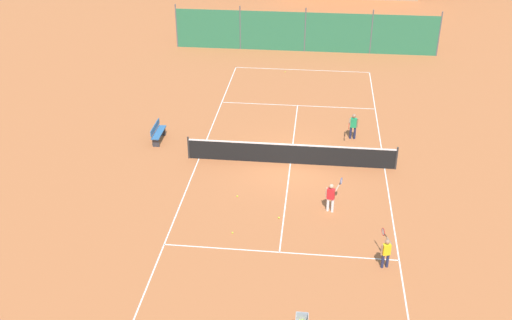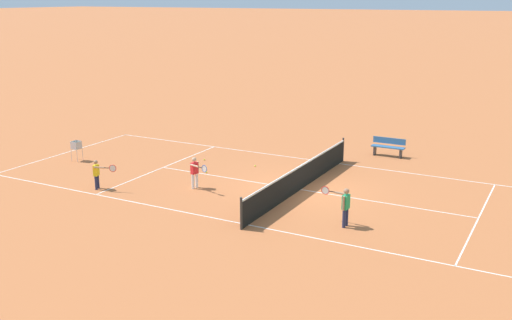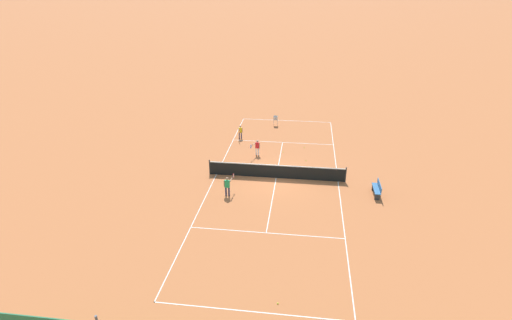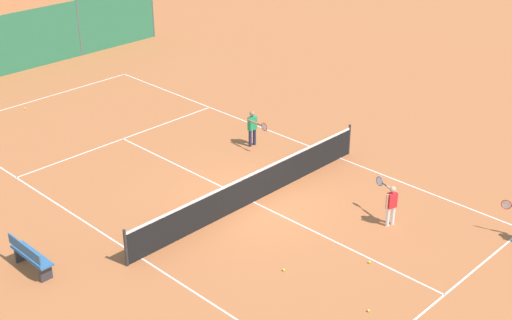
{
  "view_description": "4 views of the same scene",
  "coord_description": "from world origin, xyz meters",
  "px_view_note": "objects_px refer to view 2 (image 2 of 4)",
  "views": [
    {
      "loc": [
        1.02,
        -23.07,
        12.84
      ],
      "look_at": [
        -1.34,
        -1.73,
        1.03
      ],
      "focal_mm": 42.0,
      "sensor_mm": 36.0,
      "label": 1
    },
    {
      "loc": [
        19.74,
        8.64,
        7.06
      ],
      "look_at": [
        1.55,
        -1.08,
        1.39
      ],
      "focal_mm": 42.0,
      "sensor_mm": 36.0,
      "label": 2
    },
    {
      "loc": [
        -1.7,
        23.85,
        12.27
      ],
      "look_at": [
        1.33,
        0.3,
        1.38
      ],
      "focal_mm": 28.0,
      "sensor_mm": 36.0,
      "label": 3
    },
    {
      "loc": [
        -13.0,
        -12.8,
        10.39
      ],
      "look_at": [
        0.64,
        0.5,
        0.98
      ],
      "focal_mm": 50.0,
      "sensor_mm": 36.0,
      "label": 4
    }
  ],
  "objects_px": {
    "tennis_net": "(301,177)",
    "tennis_ball_mid_court": "(255,166)",
    "player_near_service": "(345,204)",
    "tennis_ball_alley_right": "(204,160)",
    "courtside_bench": "(388,147)",
    "tennis_ball_by_net_left": "(206,172)",
    "player_far_baseline": "(195,170)",
    "ball_hopper": "(76,146)",
    "player_far_service": "(98,172)"
  },
  "relations": [
    {
      "from": "tennis_ball_by_net_left",
      "to": "ball_hopper",
      "type": "xyz_separation_m",
      "value": [
        1.09,
        -6.08,
        0.62
      ]
    },
    {
      "from": "player_near_service",
      "to": "tennis_ball_mid_court",
      "type": "height_order",
      "value": "player_near_service"
    },
    {
      "from": "player_far_baseline",
      "to": "tennis_ball_alley_right",
      "type": "xyz_separation_m",
      "value": [
        -3.54,
        -1.9,
        -0.68
      ]
    },
    {
      "from": "tennis_net",
      "to": "player_near_service",
      "type": "xyz_separation_m",
      "value": [
        2.77,
        2.73,
        0.24
      ]
    },
    {
      "from": "player_far_service",
      "to": "tennis_net",
      "type": "bearing_deg",
      "value": 117.77
    },
    {
      "from": "tennis_ball_alley_right",
      "to": "player_far_service",
      "type": "bearing_deg",
      "value": -13.49
    },
    {
      "from": "tennis_ball_alley_right",
      "to": "courtside_bench",
      "type": "distance_m",
      "value": 8.36
    },
    {
      "from": "player_far_service",
      "to": "tennis_ball_by_net_left",
      "type": "xyz_separation_m",
      "value": [
        -3.74,
        2.43,
        -0.63
      ]
    },
    {
      "from": "player_far_service",
      "to": "ball_hopper",
      "type": "relative_size",
      "value": 1.27
    },
    {
      "from": "tennis_ball_mid_court",
      "to": "tennis_ball_by_net_left",
      "type": "relative_size",
      "value": 1.0
    },
    {
      "from": "player_far_baseline",
      "to": "player_far_service",
      "type": "bearing_deg",
      "value": -60.48
    },
    {
      "from": "tennis_net",
      "to": "player_far_service",
      "type": "distance_m",
      "value": 7.64
    },
    {
      "from": "ball_hopper",
      "to": "tennis_ball_alley_right",
      "type": "bearing_deg",
      "value": 118.73
    },
    {
      "from": "player_far_service",
      "to": "tennis_ball_mid_court",
      "type": "bearing_deg",
      "value": 145.67
    },
    {
      "from": "player_far_baseline",
      "to": "tennis_ball_alley_right",
      "type": "relative_size",
      "value": 18.38
    },
    {
      "from": "tennis_ball_by_net_left",
      "to": "tennis_ball_alley_right",
      "type": "bearing_deg",
      "value": -144.39
    },
    {
      "from": "tennis_ball_alley_right",
      "to": "player_far_baseline",
      "type": "bearing_deg",
      "value": 28.23
    },
    {
      "from": "player_far_baseline",
      "to": "tennis_net",
      "type": "bearing_deg",
      "value": 116.15
    },
    {
      "from": "player_far_service",
      "to": "courtside_bench",
      "type": "bearing_deg",
      "value": 140.1
    },
    {
      "from": "tennis_ball_alley_right",
      "to": "ball_hopper",
      "type": "bearing_deg",
      "value": -61.27
    },
    {
      "from": "player_far_service",
      "to": "tennis_ball_alley_right",
      "type": "bearing_deg",
      "value": 166.51
    },
    {
      "from": "tennis_net",
      "to": "tennis_ball_alley_right",
      "type": "distance_m",
      "value": 5.78
    },
    {
      "from": "tennis_ball_by_net_left",
      "to": "tennis_net",
      "type": "bearing_deg",
      "value": 87.61
    },
    {
      "from": "tennis_ball_alley_right",
      "to": "tennis_ball_by_net_left",
      "type": "distance_m",
      "value": 1.98
    },
    {
      "from": "player_far_service",
      "to": "tennis_ball_by_net_left",
      "type": "height_order",
      "value": "player_far_service"
    },
    {
      "from": "player_near_service",
      "to": "courtside_bench",
      "type": "distance_m",
      "value": 9.2
    },
    {
      "from": "tennis_net",
      "to": "tennis_ball_mid_court",
      "type": "distance_m",
      "value": 3.61
    },
    {
      "from": "player_far_baseline",
      "to": "ball_hopper",
      "type": "height_order",
      "value": "player_far_baseline"
    },
    {
      "from": "ball_hopper",
      "to": "player_near_service",
      "type": "bearing_deg",
      "value": 81.95
    },
    {
      "from": "tennis_net",
      "to": "player_far_baseline",
      "type": "xyz_separation_m",
      "value": [
        1.76,
        -3.58,
        0.21
      ]
    },
    {
      "from": "player_far_baseline",
      "to": "courtside_bench",
      "type": "height_order",
      "value": "player_far_baseline"
    },
    {
      "from": "courtside_bench",
      "to": "tennis_net",
      "type": "bearing_deg",
      "value": -13.47
    },
    {
      "from": "tennis_ball_by_net_left",
      "to": "player_far_baseline",
      "type": "bearing_deg",
      "value": 21.22
    },
    {
      "from": "player_near_service",
      "to": "tennis_ball_alley_right",
      "type": "xyz_separation_m",
      "value": [
        -4.56,
        -8.21,
        -0.71
      ]
    },
    {
      "from": "player_far_baseline",
      "to": "tennis_ball_by_net_left",
      "type": "relative_size",
      "value": 18.38
    },
    {
      "from": "courtside_bench",
      "to": "ball_hopper",
      "type": "bearing_deg",
      "value": -58.67
    },
    {
      "from": "ball_hopper",
      "to": "courtside_bench",
      "type": "relative_size",
      "value": 0.59
    },
    {
      "from": "tennis_net",
      "to": "tennis_ball_by_net_left",
      "type": "xyz_separation_m",
      "value": [
        -0.18,
        -4.33,
        -0.47
      ]
    },
    {
      "from": "player_near_service",
      "to": "ball_hopper",
      "type": "xyz_separation_m",
      "value": [
        -1.86,
        -13.13,
        -0.09
      ]
    },
    {
      "from": "tennis_net",
      "to": "courtside_bench",
      "type": "xyz_separation_m",
      "value": [
        -6.34,
        1.52,
        -0.05
      ]
    },
    {
      "from": "player_far_baseline",
      "to": "tennis_ball_mid_court",
      "type": "relative_size",
      "value": 18.38
    },
    {
      "from": "player_near_service",
      "to": "ball_hopper",
      "type": "distance_m",
      "value": 13.26
    },
    {
      "from": "tennis_ball_alley_right",
      "to": "tennis_ball_by_net_left",
      "type": "bearing_deg",
      "value": 35.61
    },
    {
      "from": "player_far_baseline",
      "to": "tennis_ball_alley_right",
      "type": "height_order",
      "value": "player_far_baseline"
    },
    {
      "from": "player_far_service",
      "to": "tennis_ball_mid_court",
      "type": "xyz_separation_m",
      "value": [
        -5.51,
        3.76,
        -0.63
      ]
    },
    {
      "from": "tennis_ball_mid_court",
      "to": "courtside_bench",
      "type": "bearing_deg",
      "value": 134.2
    },
    {
      "from": "player_near_service",
      "to": "tennis_ball_mid_court",
      "type": "xyz_separation_m",
      "value": [
        -4.72,
        -5.72,
        -0.71
      ]
    },
    {
      "from": "ball_hopper",
      "to": "courtside_bench",
      "type": "distance_m",
      "value": 13.96
    },
    {
      "from": "player_near_service",
      "to": "tennis_ball_alley_right",
      "type": "distance_m",
      "value": 9.41
    },
    {
      "from": "player_far_baseline",
      "to": "tennis_ball_by_net_left",
      "type": "xyz_separation_m",
      "value": [
        -1.94,
        -0.75,
        -0.68
      ]
    }
  ]
}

